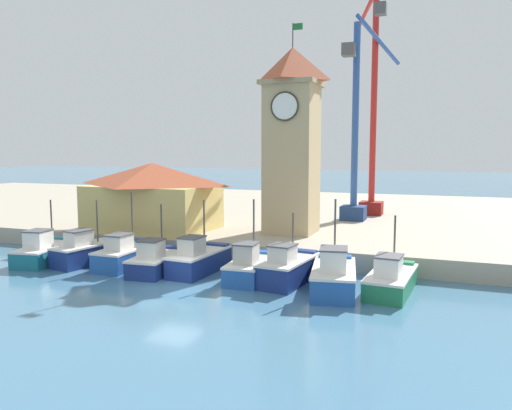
{
  "coord_description": "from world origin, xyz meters",
  "views": [
    {
      "loc": [
        12.84,
        -21.86,
        7.12
      ],
      "look_at": [
        1.31,
        8.49,
        3.5
      ],
      "focal_mm": 35.0,
      "sensor_mm": 36.0,
      "label": 1
    }
  ],
  "objects_px": {
    "warehouse_left": "(153,196)",
    "fishing_boat_right_inner": "(288,268)",
    "port_crane_far": "(356,144)",
    "fishing_boat_mid_right": "(250,267)",
    "fishing_boat_far_left": "(46,251)",
    "fishing_boat_center": "(199,259)",
    "clock_tower": "(292,137)",
    "fishing_boat_right_outer": "(334,276)",
    "fishing_boat_left_inner": "(127,254)",
    "fishing_boat_mid_left": "(157,261)",
    "fishing_boat_left_outer": "(90,251)",
    "fishing_boat_far_right": "(391,279)",
    "port_crane_near": "(373,123)"
  },
  "relations": [
    {
      "from": "fishing_boat_left_inner",
      "to": "fishing_boat_mid_left",
      "type": "height_order",
      "value": "fishing_boat_left_inner"
    },
    {
      "from": "fishing_boat_far_left",
      "to": "fishing_boat_center",
      "type": "distance_m",
      "value": 10.3
    },
    {
      "from": "warehouse_left",
      "to": "port_crane_near",
      "type": "relative_size",
      "value": 0.44
    },
    {
      "from": "fishing_boat_right_outer",
      "to": "port_crane_far",
      "type": "bearing_deg",
      "value": 96.44
    },
    {
      "from": "fishing_boat_far_right",
      "to": "clock_tower",
      "type": "xyz_separation_m",
      "value": [
        -7.89,
        8.91,
        7.31
      ]
    },
    {
      "from": "port_crane_near",
      "to": "fishing_boat_mid_right",
      "type": "bearing_deg",
      "value": -99.3
    },
    {
      "from": "fishing_boat_left_inner",
      "to": "fishing_boat_right_inner",
      "type": "height_order",
      "value": "fishing_boat_left_inner"
    },
    {
      "from": "clock_tower",
      "to": "fishing_boat_left_inner",
      "type": "bearing_deg",
      "value": -130.84
    },
    {
      "from": "fishing_boat_far_left",
      "to": "fishing_boat_right_outer",
      "type": "bearing_deg",
      "value": -0.01
    },
    {
      "from": "fishing_boat_center",
      "to": "clock_tower",
      "type": "relative_size",
      "value": 0.33
    },
    {
      "from": "fishing_boat_left_outer",
      "to": "fishing_boat_left_inner",
      "type": "relative_size",
      "value": 1.08
    },
    {
      "from": "fishing_boat_far_left",
      "to": "fishing_boat_far_right",
      "type": "distance_m",
      "value": 21.09
    },
    {
      "from": "fishing_boat_center",
      "to": "warehouse_left",
      "type": "relative_size",
      "value": 0.53
    },
    {
      "from": "fishing_boat_left_outer",
      "to": "fishing_boat_mid_right",
      "type": "height_order",
      "value": "fishing_boat_mid_right"
    },
    {
      "from": "fishing_boat_left_inner",
      "to": "fishing_boat_mid_right",
      "type": "height_order",
      "value": "fishing_boat_left_inner"
    },
    {
      "from": "fishing_boat_mid_right",
      "to": "warehouse_left",
      "type": "xyz_separation_m",
      "value": [
        -10.51,
        6.89,
        2.98
      ]
    },
    {
      "from": "fishing_boat_mid_left",
      "to": "fishing_boat_mid_right",
      "type": "height_order",
      "value": "fishing_boat_mid_right"
    },
    {
      "from": "fishing_boat_center",
      "to": "fishing_boat_mid_left",
      "type": "bearing_deg",
      "value": -160.79
    },
    {
      "from": "fishing_boat_left_inner",
      "to": "fishing_boat_far_right",
      "type": "relative_size",
      "value": 0.94
    },
    {
      "from": "fishing_boat_right_inner",
      "to": "fishing_boat_mid_right",
      "type": "bearing_deg",
      "value": -176.42
    },
    {
      "from": "port_crane_far",
      "to": "fishing_boat_mid_right",
      "type": "bearing_deg",
      "value": -98.91
    },
    {
      "from": "fishing_boat_left_inner",
      "to": "fishing_boat_far_right",
      "type": "xyz_separation_m",
      "value": [
        15.62,
        0.04,
        -0.07
      ]
    },
    {
      "from": "fishing_boat_left_outer",
      "to": "fishing_boat_left_inner",
      "type": "height_order",
      "value": "fishing_boat_left_inner"
    },
    {
      "from": "fishing_boat_left_outer",
      "to": "fishing_boat_far_right",
      "type": "distance_m",
      "value": 18.36
    },
    {
      "from": "fishing_boat_left_inner",
      "to": "port_crane_far",
      "type": "bearing_deg",
      "value": 57.74
    },
    {
      "from": "fishing_boat_far_left",
      "to": "fishing_boat_center",
      "type": "relative_size",
      "value": 1.07
    },
    {
      "from": "fishing_boat_far_left",
      "to": "clock_tower",
      "type": "bearing_deg",
      "value": 36.58
    },
    {
      "from": "port_crane_far",
      "to": "fishing_boat_right_outer",
      "type": "bearing_deg",
      "value": -83.56
    },
    {
      "from": "warehouse_left",
      "to": "port_crane_far",
      "type": "xyz_separation_m",
      "value": [
        13.23,
        10.51,
        3.89
      ]
    },
    {
      "from": "warehouse_left",
      "to": "fishing_boat_mid_right",
      "type": "bearing_deg",
      "value": -33.27
    },
    {
      "from": "fishing_boat_far_left",
      "to": "fishing_boat_left_outer",
      "type": "xyz_separation_m",
      "value": [
        2.72,
        0.8,
        0.06
      ]
    },
    {
      "from": "clock_tower",
      "to": "warehouse_left",
      "type": "bearing_deg",
      "value": -167.57
    },
    {
      "from": "fishing_boat_right_outer",
      "to": "port_crane_far",
      "type": "xyz_separation_m",
      "value": [
        -2.04,
        18.08,
        6.79
      ]
    },
    {
      "from": "fishing_boat_left_inner",
      "to": "clock_tower",
      "type": "xyz_separation_m",
      "value": [
        7.73,
        8.95,
        7.24
      ]
    },
    {
      "from": "warehouse_left",
      "to": "port_crane_far",
      "type": "relative_size",
      "value": 0.54
    },
    {
      "from": "fishing_boat_left_outer",
      "to": "fishing_boat_right_inner",
      "type": "height_order",
      "value": "fishing_boat_left_outer"
    },
    {
      "from": "fishing_boat_mid_right",
      "to": "fishing_boat_center",
      "type": "bearing_deg",
      "value": 173.24
    },
    {
      "from": "fishing_boat_left_outer",
      "to": "port_crane_near",
      "type": "height_order",
      "value": "port_crane_near"
    },
    {
      "from": "fishing_boat_center",
      "to": "clock_tower",
      "type": "height_order",
      "value": "clock_tower"
    },
    {
      "from": "fishing_boat_right_inner",
      "to": "warehouse_left",
      "type": "bearing_deg",
      "value": 151.84
    },
    {
      "from": "fishing_boat_left_inner",
      "to": "warehouse_left",
      "type": "distance_m",
      "value": 7.71
    },
    {
      "from": "fishing_boat_left_inner",
      "to": "fishing_boat_center",
      "type": "xyz_separation_m",
      "value": [
        4.78,
        0.23,
        0.03
      ]
    },
    {
      "from": "warehouse_left",
      "to": "fishing_boat_right_inner",
      "type": "bearing_deg",
      "value": -28.16
    },
    {
      "from": "fishing_boat_right_inner",
      "to": "port_crane_far",
      "type": "xyz_separation_m",
      "value": [
        0.61,
        17.27,
        6.8
      ]
    },
    {
      "from": "fishing_boat_left_outer",
      "to": "fishing_boat_right_outer",
      "type": "bearing_deg",
      "value": -2.94
    },
    {
      "from": "fishing_boat_far_left",
      "to": "fishing_boat_right_outer",
      "type": "relative_size",
      "value": 0.95
    },
    {
      "from": "fishing_boat_left_inner",
      "to": "warehouse_left",
      "type": "height_order",
      "value": "warehouse_left"
    },
    {
      "from": "fishing_boat_mid_right",
      "to": "fishing_boat_far_right",
      "type": "distance_m",
      "value": 7.47
    },
    {
      "from": "fishing_boat_left_inner",
      "to": "port_crane_far",
      "type": "xyz_separation_m",
      "value": [
        10.88,
        17.23,
        6.84
      ]
    },
    {
      "from": "fishing_boat_center",
      "to": "clock_tower",
      "type": "xyz_separation_m",
      "value": [
        2.95,
        8.72,
        7.21
      ]
    }
  ]
}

